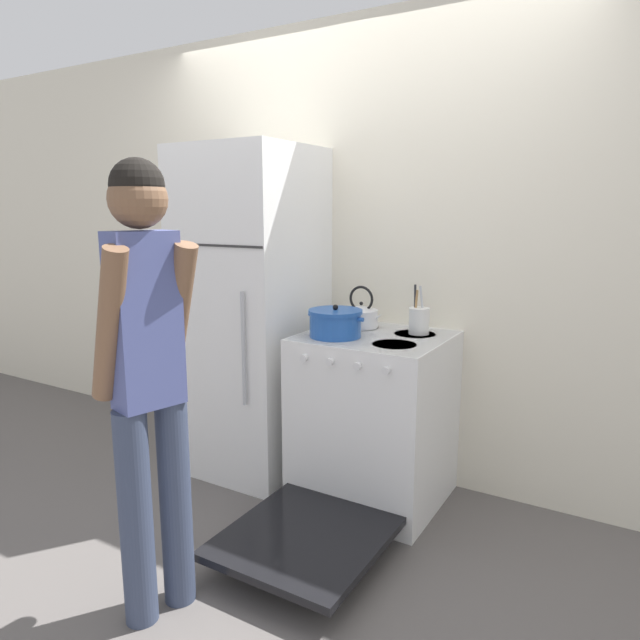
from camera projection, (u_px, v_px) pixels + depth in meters
The scene contains 8 objects.
ground_plane at pixel (352, 460), 3.50m from camera, with size 14.00×14.00×0.00m, color #5B5654.
wall_back at pixel (356, 252), 3.28m from camera, with size 10.00×0.06×2.55m.
refrigerator at pixel (252, 313), 3.28m from camera, with size 0.68×0.70×1.85m.
stove_range at pixel (371, 420), 2.96m from camera, with size 0.71×1.37×0.89m.
dutch_oven_pot at pixel (335, 323), 2.86m from camera, with size 0.31×0.27×0.16m.
tea_kettle at pixel (361, 315), 3.08m from camera, with size 0.23×0.18×0.23m.
utensil_jar at pixel (419, 320), 2.92m from camera, with size 0.10×0.10×0.25m.
person at pixel (148, 369), 2.02m from camera, with size 0.33×0.39×1.69m.
Camera 1 is at (1.50, -2.92, 1.52)m, focal length 32.00 mm.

